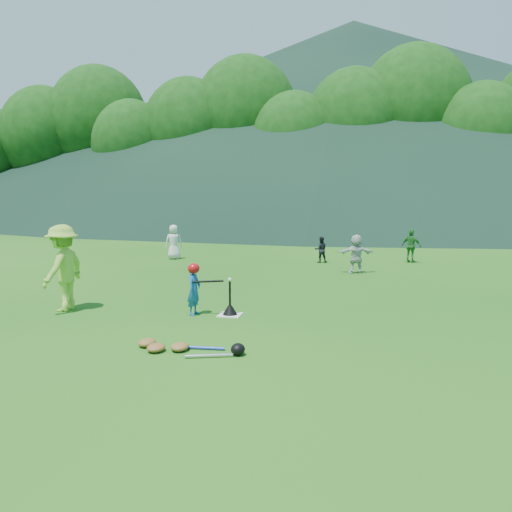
# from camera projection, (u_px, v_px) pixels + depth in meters

# --- Properties ---
(ground) EXTENTS (120.00, 120.00, 0.00)m
(ground) POSITION_uv_depth(u_px,v_px,m) (230.00, 315.00, 10.12)
(ground) COLOR #185012
(ground) RESTS_ON ground
(home_plate) EXTENTS (0.45, 0.45, 0.02)m
(home_plate) POSITION_uv_depth(u_px,v_px,m) (230.00, 315.00, 10.12)
(home_plate) COLOR silver
(home_plate) RESTS_ON ground
(baseball) EXTENTS (0.08, 0.08, 0.08)m
(baseball) POSITION_uv_depth(u_px,v_px,m) (230.00, 280.00, 10.02)
(baseball) COLOR white
(baseball) RESTS_ON batting_tee
(batter_child) EXTENTS (0.29, 0.40, 1.04)m
(batter_child) POSITION_uv_depth(u_px,v_px,m) (194.00, 290.00, 10.10)
(batter_child) COLOR #16549A
(batter_child) RESTS_ON ground
(adult_coach) EXTENTS (0.71, 1.20, 1.82)m
(adult_coach) POSITION_uv_depth(u_px,v_px,m) (63.00, 268.00, 10.43)
(adult_coach) COLOR #8CC339
(adult_coach) RESTS_ON ground
(fielder_a) EXTENTS (0.74, 0.65, 1.28)m
(fielder_a) POSITION_uv_depth(u_px,v_px,m) (174.00, 242.00, 18.50)
(fielder_a) COLOR silver
(fielder_a) RESTS_ON ground
(fielder_b) EXTENTS (0.52, 0.45, 0.92)m
(fielder_b) POSITION_uv_depth(u_px,v_px,m) (321.00, 250.00, 17.61)
(fielder_b) COLOR black
(fielder_b) RESTS_ON ground
(fielder_c) EXTENTS (0.75, 0.56, 1.18)m
(fielder_c) POSITION_uv_depth(u_px,v_px,m) (411.00, 246.00, 17.56)
(fielder_c) COLOR #206D24
(fielder_c) RESTS_ON ground
(fielder_d) EXTENTS (1.17, 0.63, 1.20)m
(fielder_d) POSITION_uv_depth(u_px,v_px,m) (356.00, 254.00, 15.29)
(fielder_d) COLOR #BCBCBC
(fielder_d) RESTS_ON ground
(batting_tee) EXTENTS (0.30, 0.30, 0.68)m
(batting_tee) POSITION_uv_depth(u_px,v_px,m) (230.00, 309.00, 10.10)
(batting_tee) COLOR black
(batting_tee) RESTS_ON home_plate
(batter_gear) EXTENTS (0.73, 0.26, 0.40)m
(batter_gear) POSITION_uv_depth(u_px,v_px,m) (195.00, 269.00, 10.04)
(batter_gear) COLOR #B00B10
(batter_gear) RESTS_ON ground
(equipment_pile) EXTENTS (1.80, 0.63, 0.19)m
(equipment_pile) POSITION_uv_depth(u_px,v_px,m) (180.00, 347.00, 7.85)
(equipment_pile) COLOR olive
(equipment_pile) RESTS_ON ground
(outfield_fence) EXTENTS (70.07, 0.08, 1.33)m
(outfield_fence) POSITION_uv_depth(u_px,v_px,m) (328.00, 216.00, 37.17)
(outfield_fence) COLOR gray
(outfield_fence) RESTS_ON ground
(tree_line) EXTENTS (70.04, 11.40, 14.82)m
(tree_line) POSITION_uv_depth(u_px,v_px,m) (337.00, 123.00, 41.82)
(tree_line) COLOR #382314
(tree_line) RESTS_ON ground
(distant_hills) EXTENTS (155.00, 140.00, 32.00)m
(distant_hills) POSITION_uv_depth(u_px,v_px,m) (308.00, 121.00, 89.11)
(distant_hills) COLOR black
(distant_hills) RESTS_ON ground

